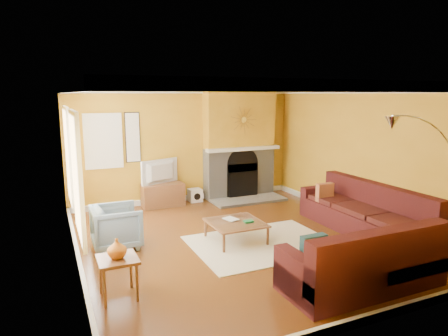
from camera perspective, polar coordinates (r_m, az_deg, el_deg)
name	(u,v)px	position (r m, az deg, el deg)	size (l,w,h in m)	color
floor	(240,240)	(7.26, 2.33, -10.26)	(5.50, 6.00, 0.02)	brown
ceiling	(241,85)	(6.79, 2.50, 11.74)	(5.50, 6.00, 0.02)	white
wall_back	(185,145)	(9.65, -5.58, 3.23)	(5.50, 0.02, 2.70)	gold
wall_front	(368,211)	(4.47, 19.93, -5.84)	(5.50, 0.02, 2.70)	gold
wall_left	(70,179)	(6.20, -21.10, -1.48)	(0.02, 6.00, 2.70)	gold
wall_right	(364,156)	(8.48, 19.37, 1.68)	(0.02, 6.00, 2.70)	gold
baseboard	(240,236)	(7.23, 2.33, -9.75)	(5.50, 6.00, 0.12)	white
crown_molding	(241,89)	(6.79, 2.50, 11.15)	(5.50, 6.00, 0.12)	white
window_left_near	(68,156)	(7.45, -21.44, 1.58)	(0.06, 1.22, 1.72)	white
window_left_far	(76,176)	(5.58, -20.44, -1.12)	(0.06, 1.22, 1.72)	white
window_back	(103,141)	(9.16, -16.87, 3.70)	(0.82, 0.06, 1.22)	white
wall_art	(133,137)	(9.27, -12.90, 4.27)	(0.34, 0.04, 1.14)	white
fireplace	(239,144)	(9.97, 2.19, 3.51)	(1.80, 0.40, 2.70)	gray
mantel	(244,149)	(9.77, 2.81, 2.77)	(1.92, 0.22, 0.08)	white
hearth	(249,200)	(9.74, 3.57, -4.59)	(1.80, 0.70, 0.06)	gray
sunburst	(244,120)	(9.71, 2.82, 6.87)	(0.70, 0.04, 0.70)	olive
rug	(263,244)	(7.08, 5.52, -10.70)	(2.40, 1.80, 0.02)	beige
sectional_sofa	(328,222)	(6.97, 14.59, -7.49)	(3.15, 3.54, 0.90)	#481718
coffee_table	(236,231)	(7.12, 1.68, -9.03)	(0.92, 0.92, 0.36)	white
media_console	(163,195)	(9.36, -8.72, -3.84)	(0.96, 0.43, 0.53)	brown
tv	(162,172)	(9.24, -8.81, -0.56)	(0.98, 0.13, 0.56)	black
subwoofer	(195,195)	(9.72, -4.17, -3.89)	(0.30, 0.30, 0.30)	white
armchair	(116,227)	(7.04, -15.12, -8.08)	(0.77, 0.79, 0.72)	slate
side_table	(118,278)	(5.41, -14.85, -14.93)	(0.49, 0.49, 0.54)	brown
vase	(117,248)	(5.26, -15.06, -11.02)	(0.24, 0.24, 0.25)	#C66C1F
book	(226,220)	(7.08, 0.36, -7.48)	(0.20, 0.26, 0.03)	white
arc_lamp	(424,195)	(6.44, 26.64, -3.42)	(1.43, 0.36, 2.27)	silver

